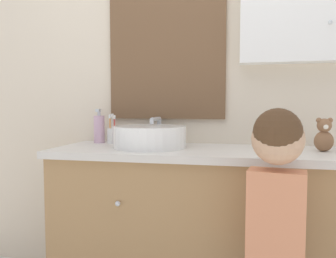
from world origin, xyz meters
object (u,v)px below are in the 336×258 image
teddy_bear (324,136)px  soap_dispenser (99,129)px  sink_basin (150,136)px  child_figure (277,213)px  toothbrush_holder (113,135)px

teddy_bear → soap_dispenser: bearing=173.8°
sink_basin → teddy_bear: (0.83, 0.02, 0.02)m
child_figure → teddy_bear: (0.26, 0.44, 0.24)m
sink_basin → teddy_bear: teddy_bear is taller
soap_dispenser → teddy_bear: 1.18m
soap_dispenser → child_figure: (0.92, -0.57, -0.25)m
sink_basin → soap_dispenser: bearing=156.8°
sink_basin → child_figure: bearing=-36.4°
toothbrush_holder → soap_dispenser: size_ratio=0.86×
sink_basin → teddy_bear: bearing=1.4°
toothbrush_holder → child_figure: child_figure is taller
child_figure → toothbrush_holder: bearing=146.1°
sink_basin → soap_dispenser: 0.37m
sink_basin → soap_dispenser: soap_dispenser is taller
toothbrush_holder → teddy_bear: size_ratio=1.07×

